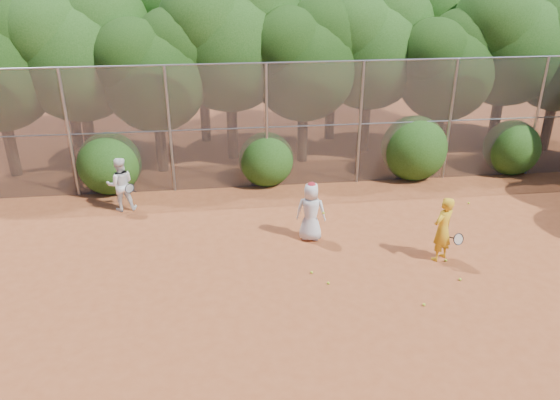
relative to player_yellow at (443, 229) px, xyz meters
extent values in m
plane|color=brown|center=(-2.84, -0.88, -0.84)|extent=(80.00, 80.00, 0.00)
cylinder|color=gray|center=(-9.84, 5.12, 1.16)|extent=(0.09, 0.09, 4.00)
cylinder|color=gray|center=(-6.84, 5.12, 1.16)|extent=(0.09, 0.09, 4.00)
cylinder|color=gray|center=(-3.84, 5.12, 1.16)|extent=(0.09, 0.09, 4.00)
cylinder|color=gray|center=(-0.84, 5.12, 1.16)|extent=(0.09, 0.09, 4.00)
cylinder|color=gray|center=(2.16, 5.12, 1.16)|extent=(0.09, 0.09, 4.00)
cylinder|color=gray|center=(5.16, 5.12, 1.16)|extent=(0.09, 0.09, 4.00)
cylinder|color=gray|center=(-2.84, 5.12, 3.16)|extent=(20.00, 0.05, 0.05)
cylinder|color=gray|center=(-2.84, 5.12, 1.16)|extent=(20.00, 0.04, 0.04)
cube|color=slate|center=(-2.84, 5.12, 1.16)|extent=(20.00, 0.02, 4.00)
cylinder|color=black|center=(-12.34, 7.12, 0.35)|extent=(0.38, 0.38, 2.38)
sphere|color=black|center=(-11.58, 7.50, 3.63)|extent=(3.05, 3.05, 3.05)
cylinder|color=black|center=(-9.84, 7.62, 0.42)|extent=(0.38, 0.38, 2.52)
sphere|color=#1A3F0F|center=(-9.84, 7.62, 2.89)|extent=(4.03, 4.03, 4.03)
sphere|color=#1A3F0F|center=(-9.03, 8.02, 3.89)|extent=(3.23, 3.23, 3.23)
sphere|color=#1A3F0F|center=(-10.54, 7.32, 3.69)|extent=(3.02, 3.02, 3.02)
cylinder|color=black|center=(-7.34, 6.92, 0.24)|extent=(0.36, 0.36, 2.17)
sphere|color=black|center=(-7.34, 6.92, 2.37)|extent=(3.47, 3.47, 3.47)
sphere|color=black|center=(-6.64, 7.27, 3.24)|extent=(2.78, 2.78, 2.78)
sphere|color=black|center=(-7.95, 6.66, 3.06)|extent=(2.60, 2.60, 2.60)
cylinder|color=black|center=(-4.84, 7.92, 0.49)|extent=(0.39, 0.39, 2.66)
sphere|color=#1A3F0F|center=(-4.84, 7.92, 3.09)|extent=(4.26, 4.26, 4.26)
sphere|color=#1A3F0F|center=(-3.99, 8.35, 4.16)|extent=(3.40, 3.40, 3.40)
sphere|color=#1A3F0F|center=(-5.58, 7.60, 3.94)|extent=(3.19, 3.19, 3.19)
cylinder|color=black|center=(-2.34, 7.32, 0.29)|extent=(0.37, 0.37, 2.27)
sphere|color=black|center=(-2.34, 7.32, 2.52)|extent=(3.64, 3.64, 3.64)
sphere|color=black|center=(-1.61, 7.68, 3.43)|extent=(2.91, 2.91, 2.91)
sphere|color=black|center=(-2.97, 7.05, 3.25)|extent=(2.73, 2.73, 2.73)
cylinder|color=black|center=(0.16, 8.12, 0.38)|extent=(0.38, 0.38, 2.45)
sphere|color=#1A3F0F|center=(0.16, 8.12, 2.78)|extent=(3.92, 3.92, 3.92)
sphere|color=#1A3F0F|center=(0.95, 8.51, 3.76)|extent=(3.14, 3.14, 3.14)
sphere|color=#1A3F0F|center=(-0.52, 7.83, 3.57)|extent=(2.94, 2.94, 2.94)
cylinder|color=black|center=(2.66, 7.12, 0.21)|extent=(0.36, 0.36, 2.10)
sphere|color=black|center=(2.66, 7.12, 2.26)|extent=(3.36, 3.36, 3.36)
sphere|color=black|center=(3.33, 7.46, 3.10)|extent=(2.69, 2.69, 2.69)
sphere|color=black|center=(2.07, 6.87, 2.94)|extent=(2.52, 2.52, 2.52)
cylinder|color=black|center=(5.16, 7.72, 0.45)|extent=(0.39, 0.39, 2.59)
sphere|color=#1A3F0F|center=(5.16, 7.72, 2.99)|extent=(4.14, 4.14, 4.14)
sphere|color=#1A3F0F|center=(5.99, 8.13, 4.03)|extent=(3.32, 3.32, 3.32)
sphere|color=#1A3F0F|center=(4.44, 7.41, 3.82)|extent=(3.11, 3.11, 3.11)
cylinder|color=black|center=(7.16, 7.42, 0.31)|extent=(0.37, 0.37, 2.31)
sphere|color=black|center=(6.52, 7.14, 3.31)|extent=(2.77, 2.77, 2.77)
cylinder|color=black|center=(-10.84, 9.92, 0.47)|extent=(0.39, 0.39, 2.62)
sphere|color=#1A3F0F|center=(-10.84, 9.92, 3.04)|extent=(4.20, 4.20, 4.20)
sphere|color=#1A3F0F|center=(-10.00, 10.34, 4.09)|extent=(3.36, 3.36, 3.36)
sphere|color=#1A3F0F|center=(-11.57, 9.60, 3.88)|extent=(3.15, 3.15, 3.15)
cylinder|color=black|center=(-5.84, 10.12, 0.56)|extent=(0.40, 0.40, 2.80)
sphere|color=#1A3F0F|center=(-5.84, 10.12, 3.30)|extent=(4.48, 4.48, 4.48)
sphere|color=#1A3F0F|center=(-4.94, 10.57, 4.42)|extent=(3.58, 3.58, 3.58)
sphere|color=#1A3F0F|center=(-6.62, 9.78, 4.20)|extent=(3.36, 3.36, 3.36)
cylinder|color=black|center=(-0.84, 9.72, 0.42)|extent=(0.38, 0.38, 2.52)
sphere|color=#1A3F0F|center=(-0.84, 9.72, 2.89)|extent=(4.03, 4.03, 4.03)
sphere|color=#1A3F0F|center=(-0.03, 10.12, 3.89)|extent=(3.23, 3.23, 3.23)
sphere|color=#1A3F0F|center=(-1.54, 9.42, 3.69)|extent=(3.02, 3.02, 3.02)
cylinder|color=black|center=(3.66, 10.32, 0.52)|extent=(0.40, 0.40, 2.73)
sphere|color=#1A3F0F|center=(3.66, 10.32, 3.20)|extent=(4.37, 4.37, 4.37)
sphere|color=#1A3F0F|center=(4.54, 10.76, 4.29)|extent=(3.49, 3.49, 3.49)
sphere|color=#1A3F0F|center=(2.90, 9.99, 4.07)|extent=(3.28, 3.28, 3.28)
sphere|color=#1A3F0F|center=(-8.84, 5.42, 0.16)|extent=(2.00, 2.00, 2.00)
sphere|color=#1A3F0F|center=(-3.84, 5.42, 0.06)|extent=(1.80, 1.80, 1.80)
sphere|color=#1A3F0F|center=(1.16, 5.42, 0.26)|extent=(2.20, 2.20, 2.20)
sphere|color=#1A3F0F|center=(4.66, 5.42, 0.11)|extent=(1.90, 1.90, 1.90)
imported|color=gold|center=(0.00, 0.00, 0.00)|extent=(0.74, 0.66, 1.69)
torus|color=black|center=(0.35, -0.20, -0.19)|extent=(0.32, 0.19, 0.30)
cylinder|color=black|center=(0.29, 0.00, -0.27)|extent=(0.10, 0.27, 0.12)
imported|color=silver|center=(-3.04, 1.43, -0.03)|extent=(0.90, 0.71, 1.62)
ellipsoid|color=maroon|center=(-3.04, 1.43, 0.73)|extent=(0.22, 0.22, 0.13)
sphere|color=#B3CF25|center=(-2.74, 1.23, 0.01)|extent=(0.07, 0.07, 0.07)
imported|color=white|center=(-8.29, 3.87, -0.03)|extent=(0.88, 0.74, 1.64)
torus|color=black|center=(-7.99, 3.57, -0.04)|extent=(0.37, 0.32, 0.25)
cylinder|color=black|center=(-7.91, 3.72, -0.18)|extent=(0.13, 0.23, 0.20)
sphere|color=#B3CF25|center=(0.13, -0.15, -0.81)|extent=(0.07, 0.07, 0.07)
sphere|color=#B3CF25|center=(1.34, 2.52, -0.81)|extent=(0.07, 0.07, 0.07)
sphere|color=#B3CF25|center=(-1.08, -1.88, -0.81)|extent=(0.07, 0.07, 0.07)
sphere|color=#B3CF25|center=(0.12, -1.01, -0.81)|extent=(0.07, 0.07, 0.07)
sphere|color=#B3CF25|center=(-2.99, -0.80, -0.81)|extent=(0.07, 0.07, 0.07)
sphere|color=#B3CF25|center=(2.14, 2.99, -0.81)|extent=(0.07, 0.07, 0.07)
sphere|color=#B3CF25|center=(-3.30, -0.30, -0.81)|extent=(0.07, 0.07, 0.07)
camera|label=1|loc=(-5.39, -11.28, 6.31)|focal=35.00mm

